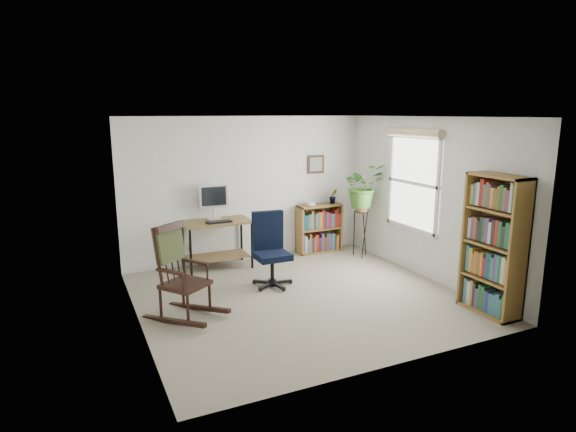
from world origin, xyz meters
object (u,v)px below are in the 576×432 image
desk (217,245)px  low_bookshelf (319,229)px  tall_bookshelf (494,245)px  office_chair (272,250)px  rocking_chair (185,272)px

desk → low_bookshelf: size_ratio=1.25×
desk → tall_bookshelf: size_ratio=0.62×
office_chair → low_bookshelf: office_chair is taller
desk → rocking_chair: size_ratio=0.92×
low_bookshelf → desk: bearing=-176.4°
desk → tall_bookshelf: 4.07m
low_bookshelf → office_chair: bearing=-139.1°
office_chair → rocking_chair: (-1.38, -0.56, 0.04)m
desk → office_chair: (0.47, -1.14, 0.16)m
desk → rocking_chair: bearing=-118.2°
office_chair → tall_bookshelf: (2.10, -1.99, 0.33)m
desk → tall_bookshelf: bearing=-50.7°
office_chair → low_bookshelf: (1.45, 1.26, -0.11)m
desk → tall_bookshelf: (2.56, -3.13, 0.48)m
rocking_chair → low_bookshelf: rocking_chair is taller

